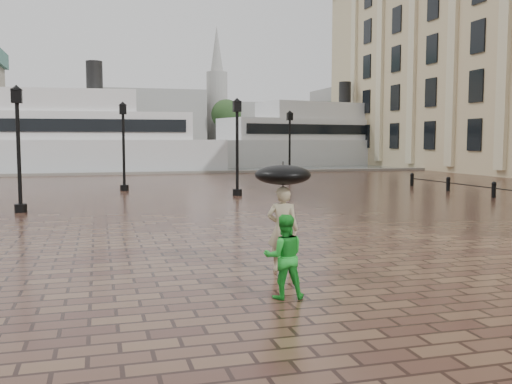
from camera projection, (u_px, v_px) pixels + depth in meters
ground at (255, 258)px, 12.53m from camera, size 300.00×300.00×0.00m
harbour_water at (117, 155)px, 100.83m from camera, size 240.00×240.00×0.00m
quay_edge at (143, 174)px, 43.24m from camera, size 80.00×0.60×0.30m
far_shore at (109, 146)px, 166.00m from camera, size 300.00×60.00×2.00m
distant_skyline at (277, 117)px, 168.43m from camera, size 102.50×22.00×33.00m
far_trees at (110, 113)px, 144.12m from camera, size 188.00×8.00×13.50m
street_lamps at (132, 145)px, 28.79m from camera, size 21.44×14.44×4.40m
adult_pedestrian at (283, 229)px, 11.19m from camera, size 0.73×0.62×1.69m
child_pedestrian at (284, 256)px, 9.31m from camera, size 0.74×0.62×1.39m
ferry_near at (54, 139)px, 46.02m from camera, size 27.73×8.19×8.98m
ferry_far at (320, 140)px, 60.48m from camera, size 27.79×12.48×8.86m
umbrella at (283, 175)px, 11.10m from camera, size 1.10×1.10×1.14m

